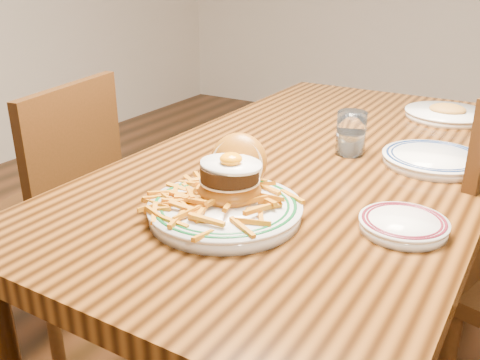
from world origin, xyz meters
The scene contains 7 objects.
table centered at (0.00, 0.00, 0.66)m, with size 0.85×1.60×0.75m.
chair_left centered at (-0.78, -0.25, 0.48)m, with size 0.49×0.49×0.90m.
main_plate centered at (-0.02, -0.42, 0.79)m, with size 0.31×0.32×0.15m.
side_plate centered at (0.30, -0.31, 0.76)m, with size 0.17×0.17×0.03m.
rear_plate centered at (0.27, 0.08, 0.77)m, with size 0.25×0.25×0.03m.
water_glass centered at (0.06, 0.05, 0.80)m, with size 0.08×0.08×0.11m.
far_plate centered at (0.21, 0.54, 0.77)m, with size 0.26×0.26×0.05m.
Camera 1 is at (0.50, -1.23, 1.22)m, focal length 40.00 mm.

